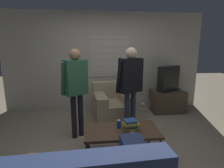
% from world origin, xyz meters
% --- Properties ---
extents(ground_plane, '(16.00, 16.00, 0.00)m').
position_xyz_m(ground_plane, '(0.00, 0.00, 0.00)').
color(ground_plane, gray).
extents(wall_back, '(5.20, 0.08, 2.55)m').
position_xyz_m(wall_back, '(0.00, 2.03, 1.28)').
color(wall_back, '#BCB7A8').
rests_on(wall_back, ground_plane).
extents(armchair_beige, '(0.94, 0.98, 0.84)m').
position_xyz_m(armchair_beige, '(0.12, 1.24, 0.33)').
color(armchair_beige, tan).
rests_on(armchair_beige, ground_plane).
extents(coffee_table, '(1.11, 0.58, 0.44)m').
position_xyz_m(coffee_table, '(0.12, -0.21, 0.40)').
color(coffee_table, brown).
rests_on(coffee_table, ground_plane).
extents(tv_stand, '(0.83, 0.56, 0.56)m').
position_xyz_m(tv_stand, '(1.60, 1.60, 0.28)').
color(tv_stand, '#4C3D2D').
rests_on(tv_stand, ground_plane).
extents(tv, '(0.67, 0.53, 0.64)m').
position_xyz_m(tv, '(1.60, 1.60, 0.88)').
color(tv, black).
rests_on(tv, tv_stand).
extents(person_left_standing, '(0.50, 0.81, 1.64)m').
position_xyz_m(person_left_standing, '(-0.62, 0.49, 1.03)').
color(person_left_standing, black).
rests_on(person_left_standing, ground_plane).
extents(person_right_standing, '(0.55, 0.86, 1.66)m').
position_xyz_m(person_right_standing, '(0.38, 0.52, 1.06)').
color(person_right_standing, '#33384C').
rests_on(person_right_standing, ground_plane).
extents(book_stack, '(0.25, 0.21, 0.17)m').
position_xyz_m(book_stack, '(0.24, -0.26, 0.53)').
color(book_stack, beige).
rests_on(book_stack, coffee_table).
extents(soda_can, '(0.07, 0.07, 0.13)m').
position_xyz_m(soda_can, '(0.08, -0.14, 0.50)').
color(soda_can, '#194C9E').
rests_on(soda_can, coffee_table).
extents(spare_remote, '(0.12, 0.12, 0.02)m').
position_xyz_m(spare_remote, '(0.27, -0.38, 0.45)').
color(spare_remote, white).
rests_on(spare_remote, coffee_table).
extents(floor_fan, '(0.36, 0.20, 0.45)m').
position_xyz_m(floor_fan, '(0.91, 1.42, 0.22)').
color(floor_fan, '#A8A8AD').
rests_on(floor_fan, ground_plane).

